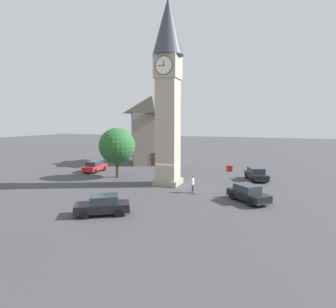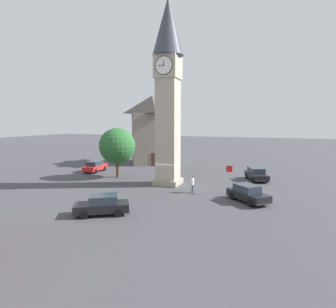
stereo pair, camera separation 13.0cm
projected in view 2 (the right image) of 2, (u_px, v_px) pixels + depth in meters
The scene contains 10 objects.
ground_plane at pixel (168, 184), 32.19m from camera, with size 200.00×200.00×0.00m, color #424247.
clock_tower at pixel (168, 76), 30.79m from camera, with size 3.41×3.41×20.59m.
car_blue_kerb at pixel (248, 193), 25.08m from camera, with size 4.11×4.11×1.53m.
car_silver_kerb at pixel (256, 174), 34.16m from camera, with size 3.13×4.46×1.53m.
car_red_corner at pixel (102, 205), 21.62m from camera, with size 4.41×3.54×1.53m.
car_white_side at pixel (95, 166), 40.07m from camera, with size 1.99×4.22×1.53m.
pedestrian at pixel (193, 183), 28.29m from camera, with size 0.23×0.56×1.69m.
tree at pixel (117, 146), 35.78m from camera, with size 4.59×4.59×6.31m.
building_terrace_right at pixel (152, 129), 48.08m from camera, with size 9.74×9.90×11.43m.
road_sign at pixel (229, 175), 27.78m from camera, with size 0.60×0.07×2.80m.
Camera 2 is at (-11.02, 29.59, 7.17)m, focal length 30.13 mm.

